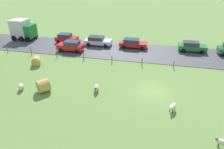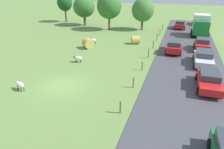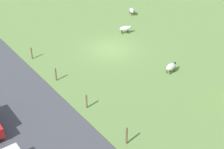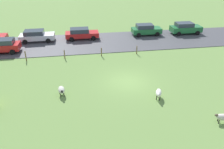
{
  "view_description": "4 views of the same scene",
  "coord_description": "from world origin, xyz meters",
  "px_view_note": "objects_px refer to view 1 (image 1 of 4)",
  "views": [
    {
      "loc": [
        -18.84,
        0.48,
        11.84
      ],
      "look_at": [
        1.43,
        4.91,
        0.73
      ],
      "focal_mm": 31.68,
      "sensor_mm": 36.0,
      "label": 1
    },
    {
      "loc": [
        9.82,
        -14.82,
        8.99
      ],
      "look_at": [
        3.96,
        2.78,
        0.54
      ],
      "focal_mm": 33.07,
      "sensor_mm": 36.0,
      "label": 2
    },
    {
      "loc": [
        15.55,
        21.3,
        13.43
      ],
      "look_at": [
        3.27,
        4.64,
        0.82
      ],
      "focal_mm": 53.27,
      "sensor_mm": 36.0,
      "label": 3
    },
    {
      "loc": [
        -18.0,
        4.32,
        10.53
      ],
      "look_at": [
        0.26,
        1.45,
        0.73
      ],
      "focal_mm": 36.14,
      "sensor_mm": 36.0,
      "label": 4
    }
  ],
  "objects_px": {
    "sheep_4": "(96,87)",
    "car_7": "(98,41)",
    "car_4": "(71,46)",
    "truck_0": "(23,29)",
    "car_2": "(133,43)",
    "hay_bale_0": "(43,86)",
    "sheep_1": "(224,143)",
    "sheep_0": "(173,106)",
    "hay_bale_1": "(36,61)",
    "car_5": "(192,46)",
    "sheep_2": "(21,86)",
    "car_1": "(66,38)"
  },
  "relations": [
    {
      "from": "sheep_0",
      "to": "truck_0",
      "type": "relative_size",
      "value": 0.3
    },
    {
      "from": "sheep_0",
      "to": "car_7",
      "type": "height_order",
      "value": "car_7"
    },
    {
      "from": "sheep_0",
      "to": "car_5",
      "type": "xyz_separation_m",
      "value": [
        16.33,
        -3.74,
        0.36
      ]
    },
    {
      "from": "truck_0",
      "to": "car_1",
      "type": "bearing_deg",
      "value": -90.64
    },
    {
      "from": "hay_bale_0",
      "to": "car_5",
      "type": "relative_size",
      "value": 0.33
    },
    {
      "from": "sheep_0",
      "to": "sheep_4",
      "type": "bearing_deg",
      "value": 77.77
    },
    {
      "from": "truck_0",
      "to": "car_5",
      "type": "distance_m",
      "value": 30.07
    },
    {
      "from": "truck_0",
      "to": "car_2",
      "type": "xyz_separation_m",
      "value": [
        -0.21,
        -20.58,
        -1.09
      ]
    },
    {
      "from": "hay_bale_1",
      "to": "car_1",
      "type": "xyz_separation_m",
      "value": [
        9.62,
        -0.27,
        0.29
      ]
    },
    {
      "from": "sheep_0",
      "to": "hay_bale_0",
      "type": "distance_m",
      "value": 13.53
    },
    {
      "from": "sheep_2",
      "to": "car_7",
      "type": "bearing_deg",
      "value": -15.42
    },
    {
      "from": "sheep_4",
      "to": "hay_bale_1",
      "type": "xyz_separation_m",
      "value": [
        4.78,
        10.07,
        0.09
      ]
    },
    {
      "from": "car_2",
      "to": "car_7",
      "type": "distance_m",
      "value": 6.09
    },
    {
      "from": "truck_0",
      "to": "hay_bale_1",
      "type": "bearing_deg",
      "value": -139.44
    },
    {
      "from": "sheep_0",
      "to": "hay_bale_1",
      "type": "distance_m",
      "value": 19.13
    },
    {
      "from": "car_4",
      "to": "hay_bale_1",
      "type": "bearing_deg",
      "value": 155.63
    },
    {
      "from": "car_5",
      "to": "hay_bale_1",
      "type": "bearing_deg",
      "value": 114.34
    },
    {
      "from": "sheep_4",
      "to": "truck_0",
      "type": "bearing_deg",
      "value": 51.74
    },
    {
      "from": "car_5",
      "to": "car_7",
      "type": "relative_size",
      "value": 0.93
    },
    {
      "from": "sheep_2",
      "to": "hay_bale_1",
      "type": "height_order",
      "value": "hay_bale_1"
    },
    {
      "from": "sheep_0",
      "to": "car_7",
      "type": "bearing_deg",
      "value": 36.58
    },
    {
      "from": "hay_bale_0",
      "to": "car_5",
      "type": "distance_m",
      "value": 23.42
    },
    {
      "from": "car_2",
      "to": "car_4",
      "type": "relative_size",
      "value": 1.11
    },
    {
      "from": "sheep_1",
      "to": "truck_0",
      "type": "distance_m",
      "value": 35.84
    },
    {
      "from": "hay_bale_1",
      "to": "car_4",
      "type": "height_order",
      "value": "car_4"
    },
    {
      "from": "sheep_0",
      "to": "sheep_2",
      "type": "relative_size",
      "value": 1.09
    },
    {
      "from": "hay_bale_1",
      "to": "sheep_4",
      "type": "bearing_deg",
      "value": -115.41
    },
    {
      "from": "truck_0",
      "to": "hay_bale_0",
      "type": "bearing_deg",
      "value": -140.84
    },
    {
      "from": "sheep_4",
      "to": "car_7",
      "type": "bearing_deg",
      "value": 15.32
    },
    {
      "from": "sheep_4",
      "to": "car_7",
      "type": "height_order",
      "value": "car_7"
    },
    {
      "from": "sheep_1",
      "to": "truck_0",
      "type": "bearing_deg",
      "value": 56.23
    },
    {
      "from": "sheep_2",
      "to": "car_5",
      "type": "relative_size",
      "value": 0.26
    },
    {
      "from": "car_5",
      "to": "car_4",
      "type": "bearing_deg",
      "value": 101.58
    },
    {
      "from": "car_2",
      "to": "hay_bale_0",
      "type": "bearing_deg",
      "value": 153.31
    },
    {
      "from": "sheep_2",
      "to": "car_4",
      "type": "relative_size",
      "value": 0.26
    },
    {
      "from": "sheep_2",
      "to": "car_1",
      "type": "relative_size",
      "value": 0.29
    },
    {
      "from": "car_2",
      "to": "car_5",
      "type": "height_order",
      "value": "car_5"
    },
    {
      "from": "sheep_1",
      "to": "truck_0",
      "type": "relative_size",
      "value": 0.3
    },
    {
      "from": "car_2",
      "to": "car_5",
      "type": "bearing_deg",
      "value": -88.0
    },
    {
      "from": "sheep_4",
      "to": "car_5",
      "type": "distance_m",
      "value": 18.7
    },
    {
      "from": "sheep_2",
      "to": "truck_0",
      "type": "relative_size",
      "value": 0.27
    },
    {
      "from": "sheep_2",
      "to": "car_7",
      "type": "height_order",
      "value": "car_7"
    },
    {
      "from": "sheep_2",
      "to": "car_7",
      "type": "xyz_separation_m",
      "value": [
        15.67,
        -4.32,
        0.38
      ]
    },
    {
      "from": "truck_0",
      "to": "car_5",
      "type": "bearing_deg",
      "value": -89.77
    },
    {
      "from": "sheep_4",
      "to": "car_4",
      "type": "bearing_deg",
      "value": 34.59
    },
    {
      "from": "sheep_2",
      "to": "hay_bale_1",
      "type": "bearing_deg",
      "value": 16.54
    },
    {
      "from": "sheep_0",
      "to": "sheep_2",
      "type": "distance_m",
      "value": 16.14
    },
    {
      "from": "sheep_4",
      "to": "hay_bale_0",
      "type": "relative_size",
      "value": 0.82
    },
    {
      "from": "car_4",
      "to": "car_7",
      "type": "xyz_separation_m",
      "value": [
        3.5,
        -3.49,
        -0.05
      ]
    },
    {
      "from": "sheep_0",
      "to": "hay_bale_0",
      "type": "xyz_separation_m",
      "value": [
        0.51,
        13.52,
        0.18
      ]
    }
  ]
}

